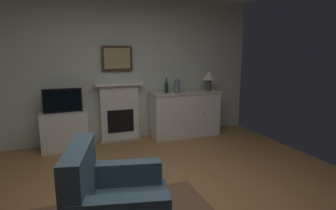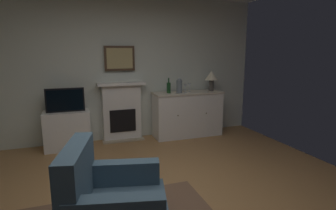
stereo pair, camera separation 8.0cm
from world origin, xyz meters
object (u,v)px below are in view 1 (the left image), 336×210
fireplace_unit (120,112)px  armchair (115,207)px  wine_bottle (166,88)px  wine_glass_left (183,86)px  framed_picture (117,58)px  tv_set (63,100)px  wine_glass_center (187,86)px  sideboard_cabinet (185,114)px  vase_decorative (177,86)px  table_lamp (209,77)px  tv_cabinet (65,131)px

fireplace_unit → armchair: size_ratio=1.14×
wine_bottle → wine_glass_left: size_ratio=1.76×
framed_picture → wine_bottle: 1.05m
wine_bottle → tv_set: wine_bottle is taller
wine_glass_center → wine_glass_left: bearing=-150.6°
sideboard_cabinet → vase_decorative: 0.61m
tv_set → armchair: bearing=-81.9°
fireplace_unit → wine_bottle: size_ratio=3.79×
table_lamp → tv_cabinet: table_lamp is taller
sideboard_cabinet → tv_set: 2.28m
sideboard_cabinet → wine_glass_center: wine_glass_center is taller
table_lamp → wine_bottle: bearing=-179.0°
wine_bottle → tv_set: size_ratio=0.47×
vase_decorative → wine_bottle: bearing=170.3°
fireplace_unit → table_lamp: (1.78, -0.18, 0.61)m
framed_picture → tv_set: 1.21m
wine_glass_center → fireplace_unit: bearing=173.2°
vase_decorative → armchair: (-1.66, -2.65, -0.64)m
framed_picture → armchair: 3.19m
framed_picture → wine_glass_center: framed_picture is taller
framed_picture → table_lamp: size_ratio=1.37×
framed_picture → wine_bottle: framed_picture is taller
fireplace_unit → vase_decorative: 1.19m
sideboard_cabinet → wine_bottle: wine_bottle is taller
wine_glass_left → armchair: bearing=-124.1°
framed_picture → vase_decorative: bearing=-14.3°
tv_set → fireplace_unit: bearing=10.8°
tv_cabinet → table_lamp: bearing=-0.3°
wine_glass_center → tv_cabinet: 2.38m
framed_picture → wine_glass_center: 1.43m
fireplace_unit → tv_set: size_ratio=1.77×
wine_glass_left → framed_picture: bearing=167.6°
wine_glass_left → armchair: 3.26m
fireplace_unit → framed_picture: framed_picture is taller
wine_glass_center → armchair: 3.38m
tv_cabinet → sideboard_cabinet: bearing=-0.4°
wine_glass_center → vase_decorative: vase_decorative is taller
wine_glass_center → tv_cabinet: bearing=-179.9°
wine_glass_left → wine_glass_center: 0.13m
wine_glass_center → tv_cabinet: (-2.29, -0.00, -0.68)m
wine_glass_left → table_lamp: bearing=4.2°
wine_bottle → armchair: 3.11m
wine_glass_center → vase_decorative: (-0.24, -0.07, 0.02)m
framed_picture → vase_decorative: (1.07, -0.27, -0.51)m
framed_picture → tv_set: bearing=-166.7°
table_lamp → wine_glass_left: size_ratio=2.42×
table_lamp → wine_bottle: 0.93m
vase_decorative → tv_cabinet: 2.16m
tv_set → armchair: 2.76m
wine_glass_left → vase_decorative: (-0.13, -0.01, 0.02)m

